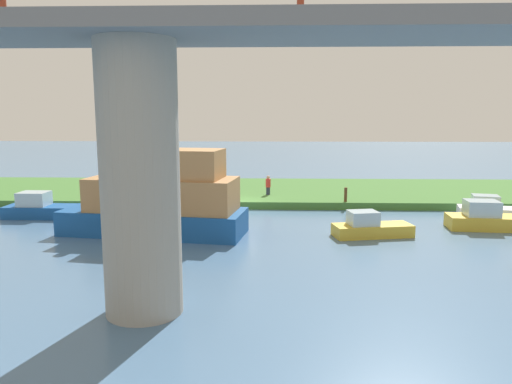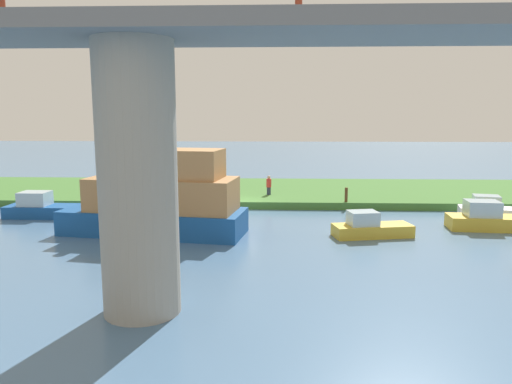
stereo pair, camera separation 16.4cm
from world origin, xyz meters
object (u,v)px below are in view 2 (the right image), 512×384
Objects in this scene: person_on_bank at (269,185)px; pontoon_yellow at (370,227)px; bridge_pylon at (138,181)px; motorboat_red at (43,208)px; mooring_post at (346,195)px; motorboat_white at (159,200)px; houseboat_blue at (491,219)px; skiff_small at (493,210)px.

pontoon_yellow is at bearing 118.38° from person_on_bank.
person_on_bank reaches higher than pontoon_yellow.
bridge_pylon is 17.64m from motorboat_red.
bridge_pylon is 8.90× the size of mooring_post.
person_on_bank reaches higher than mooring_post.
motorboat_red is at bearing -25.03° from motorboat_white.
mooring_post is at bearing -170.21° from motorboat_red.
pontoon_yellow is 0.87× the size of houseboat_blue.
mooring_post is 0.22× the size of skiff_small.
houseboat_blue is (1.45, 3.01, 0.08)m from skiff_small.
bridge_pylon is 2.00× the size of pontoon_yellow.
motorboat_white is 2.04× the size of houseboat_blue.
houseboat_blue reaches higher than skiff_small.
bridge_pylon is 20.58m from person_on_bank.
motorboat_white is (10.85, 7.09, 0.85)m from mooring_post.
mooring_post is at bearing -88.42° from pontoon_yellow.
person_on_bank is 11.32m from motorboat_white.
mooring_post is (-8.97, -17.31, -3.27)m from bridge_pylon.
person_on_bank is (-3.78, -20.00, -3.05)m from bridge_pylon.
bridge_pylon is at bearing 47.53° from pontoon_yellow.
skiff_small is at bearing -139.73° from bridge_pylon.
person_on_bank is 0.14× the size of motorboat_white.
houseboat_blue is (-16.10, -11.85, -3.68)m from bridge_pylon.
bridge_pylon is at bearing 125.59° from motorboat_red.
skiff_small is 9.67m from pontoon_yellow.
motorboat_red is at bearing -54.41° from bridge_pylon.
pontoon_yellow is 19.62m from motorboat_red.
motorboat_white is 9.10m from motorboat_red.
bridge_pylon is 14.09m from pontoon_yellow.
skiff_small is at bearing 159.51° from person_on_bank.
mooring_post reaches higher than skiff_small.
skiff_small reaches higher than pontoon_yellow.
person_on_bank is at bearing -20.49° from skiff_small.
houseboat_blue is (-12.32, 8.15, -0.63)m from person_on_bank.
person_on_bank is 5.86m from mooring_post.
mooring_post is 12.99m from motorboat_white.
pontoon_yellow is 0.89× the size of motorboat_red.
mooring_post is 8.99m from houseboat_blue.
motorboat_white is at bearing -1.03° from pontoon_yellow.
motorboat_red is at bearing 9.79° from mooring_post.
motorboat_red is at bearing -4.76° from houseboat_blue.
pontoon_yellow is (-5.39, 9.99, -0.72)m from person_on_bank.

